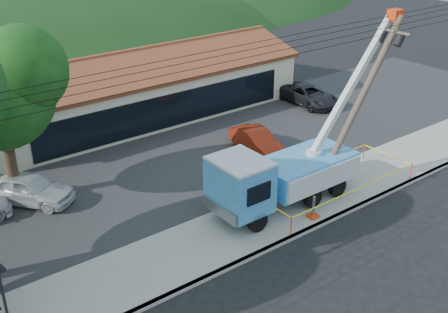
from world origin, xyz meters
The scene contains 13 objects.
ground centered at (0.00, 0.00, 0.00)m, with size 120.00×120.00×0.00m, color black.
curb centered at (0.00, 2.10, 0.07)m, with size 60.00×0.25×0.15m, color #9A9690.
sidewalk centered at (0.00, 4.00, 0.07)m, with size 60.00×4.00×0.15m, color #9A9690.
parking_lot centered at (0.00, 12.00, 0.05)m, with size 60.00×12.00×0.10m, color #28282B.
strip_mall centered at (4.00, 19.98, 1.88)m, with size 22.50×8.53×4.67m.
hill_center centered at (10.00, 55.00, 0.00)m, with size 89.60×64.00×32.00m, color #163312.
hill_east centered at (30.00, 55.00, 0.00)m, with size 72.80×52.00×26.00m, color #163312.
utility_truck centered at (3.18, 4.56, 1.85)m, with size 11.29×4.27×8.73m.
leaning_pole centered at (7.89, 3.97, 4.84)m, with size 5.72×1.92×8.65m.
caution_tape centered at (6.14, 3.83, 0.84)m, with size 8.86×3.24×0.94m.
car_silver centered at (-6.54, 12.37, 0.00)m, with size 1.83×4.55×1.55m, color silver.
car_red centered at (6.30, 9.93, 0.00)m, with size 1.48×4.24×1.40m, color #A02710.
car_dark centered at (14.67, 14.02, 0.00)m, with size 2.27×4.92×1.37m, color black.
Camera 1 is at (-13.68, -12.91, 14.33)m, focal length 45.00 mm.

